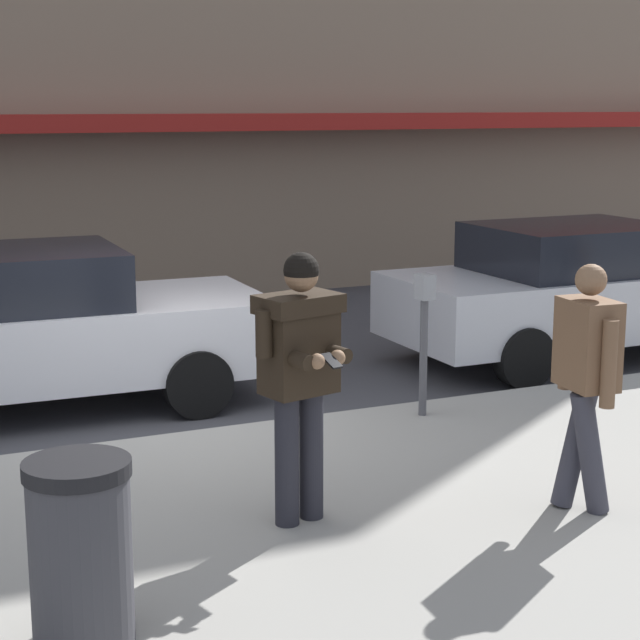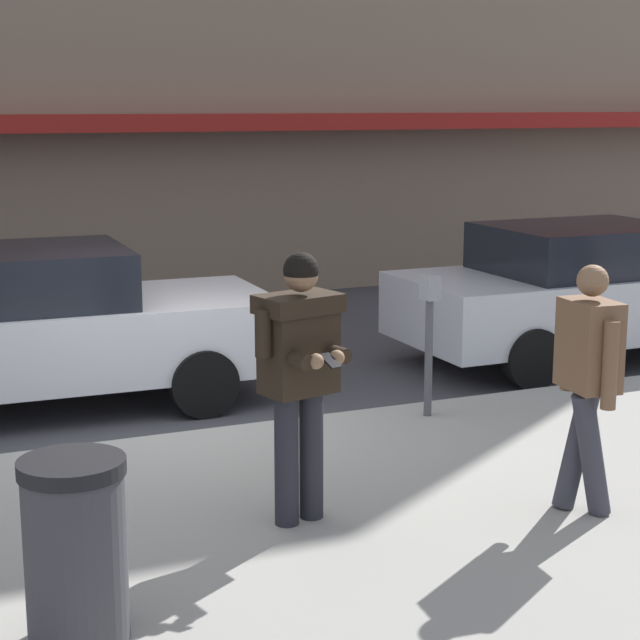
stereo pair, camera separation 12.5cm
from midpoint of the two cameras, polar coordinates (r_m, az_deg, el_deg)
The scene contains 9 objects.
ground_plane at distance 9.38m, azimuth -7.27°, elevation -6.40°, with size 80.00×80.00×0.00m, color #3D3D42.
sidewalk at distance 7.25m, azimuth 6.97°, elevation -11.30°, with size 32.00×5.30×0.14m, color #99968E.
curb_paint_line at distance 9.73m, azimuth -1.66°, elevation -5.63°, with size 28.00×0.12×0.01m, color silver.
parked_sedan_mid at distance 10.42m, azimuth -14.83°, elevation -0.39°, with size 4.55×2.03×1.54m.
parked_sedan_far at distance 12.46m, azimuth 14.48°, elevation 1.53°, with size 4.51×1.95×1.54m.
man_texting_on_phone at distance 6.89m, azimuth -0.57°, elevation -2.07°, with size 0.64×0.63×1.81m.
pedestrian_dark_coat at distance 7.34m, azimuth 14.57°, elevation -2.77°, with size 0.35×0.60×1.70m.
parking_meter at distance 9.40m, azimuth 6.23°, elevation -0.22°, with size 0.12×0.18×1.27m.
trash_bin at distance 5.68m, azimuth -12.28°, elevation -11.92°, with size 0.55×0.55×0.98m.
Camera 2 is at (-2.35, -8.63, 2.87)m, focal length 60.00 mm.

